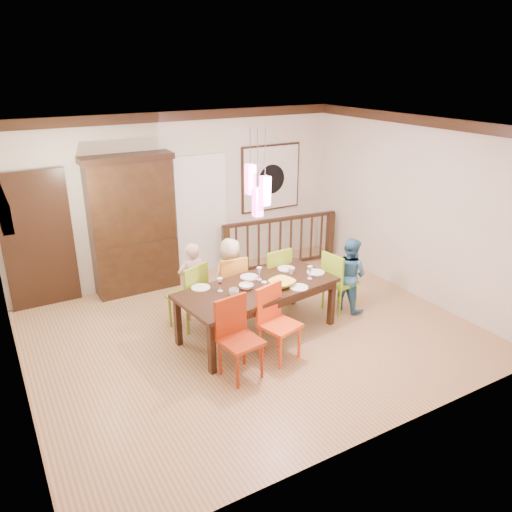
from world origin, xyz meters
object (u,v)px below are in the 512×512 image
dining_table (258,291)px  person_end_right (349,274)px  chair_end_right (341,277)px  china_hutch (133,225)px  chair_far_left (187,290)px  balustrade (280,241)px  person_far_left (192,282)px  person_far_mid (231,275)px

dining_table → person_end_right: size_ratio=2.00×
chair_end_right → china_hutch: bearing=39.3°
chair_far_left → balustrade: chair_far_left is taller
dining_table → person_far_left: bearing=116.7°
dining_table → chair_end_right: bearing=-6.4°
chair_far_left → person_far_left: 0.24m
chair_far_left → balustrade: size_ratio=0.43×
dining_table → chair_far_left: size_ratio=2.35×
chair_end_right → balustrade: size_ratio=0.42×
dining_table → person_end_right: person_end_right is taller
balustrade → person_far_mid: person_far_mid is taller
person_far_left → person_end_right: (2.23, -0.92, -0.02)m
person_far_left → person_end_right: 2.41m
dining_table → china_hutch: china_hutch is taller
balustrade → person_far_left: bearing=-147.6°
chair_far_left → balustrade: bearing=-174.0°
dining_table → person_end_right: bearing=-8.2°
china_hutch → person_far_left: bearing=-74.1°
china_hutch → person_far_left: size_ratio=1.90×
china_hutch → person_end_right: bearing=-41.9°
chair_far_left → person_far_left: bearing=-155.1°
person_end_right → person_far_mid: bearing=47.7°
person_far_left → chair_end_right: bearing=153.9°
china_hutch → chair_far_left: bearing=-81.3°
china_hutch → person_far_mid: china_hutch is taller
dining_table → person_far_left: 1.08m
chair_end_right → person_far_left: bearing=59.6°
person_far_left → person_far_mid: person_far_left is taller
chair_end_right → person_far_left: 2.27m
balustrade → person_far_left: size_ratio=1.91×
balustrade → person_end_right: person_end_right is taller
person_far_mid → china_hutch: bearing=-58.8°
dining_table → chair_far_left: 1.06m
chair_end_right → balustrade: (0.15, 1.98, -0.05)m
person_far_left → chair_far_left: bearing=43.1°
chair_end_right → person_far_left: (-2.10, 0.87, 0.05)m
balustrade → chair_far_left: bearing=-145.8°
china_hutch → person_end_right: size_ratio=1.96×
dining_table → person_far_mid: size_ratio=1.99×
chair_end_right → person_end_right: size_ratio=0.82×
chair_far_left → person_far_mid: person_far_mid is taller
chair_end_right → person_far_left: size_ratio=0.80×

